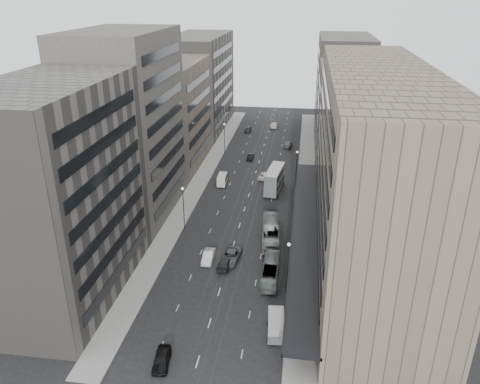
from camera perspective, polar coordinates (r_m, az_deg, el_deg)
The scene contains 30 objects.
ground at distance 74.23m, azimuth -1.71°, elevation -9.39°, with size 220.00×220.00×0.00m, color black.
sidewalk_right at distance 106.74m, azimuth 8.06°, elevation 1.13°, with size 4.00×125.00×0.15m, color gray.
sidewalk_left at distance 109.17m, azimuth -4.63°, elevation 1.81°, with size 4.00×125.00×0.15m, color gray.
department_store at distance 74.60m, azimuth 15.71°, elevation 2.73°, with size 19.20×60.00×30.00m.
building_right_mid at distance 117.32m, azimuth 13.17°, elevation 8.95°, with size 15.00×28.00×24.00m, color #4C4842.
building_right_far at distance 146.13m, azimuth 12.40°, elevation 12.62°, with size 15.00×32.00×28.00m, color #5E5A55.
building_left_a at distance 67.37m, azimuth -21.41°, elevation -0.27°, with size 15.00×28.00×30.00m, color #5E5A55.
building_left_b at distance 89.73m, azimuth -13.53°, elevation 7.81°, with size 15.00×26.00×34.00m, color #4C4842.
building_left_c at distance 115.54m, azimuth -8.58°, elevation 9.33°, with size 15.00×28.00×25.00m, color #736459.
building_left_d at distance 146.43m, azimuth -4.98°, elevation 13.09°, with size 15.00×38.00×28.00m, color #5E5A55.
lamp_right_near at distance 66.41m, azimuth 5.87°, elevation -8.54°, with size 0.44×0.44×8.32m.
lamp_right_far at distance 102.56m, azimuth 6.92°, elevation 3.33°, with size 0.44×0.44×8.32m.
lamp_left_near at distance 83.90m, azimuth -6.92°, elevation -1.40°, with size 0.44×0.44×8.32m.
lamp_left_far at distance 123.27m, azimuth -1.90°, elevation 6.96°, with size 0.44×0.44×8.32m.
bus_near at distance 71.69m, azimuth 3.78°, elevation -9.43°, with size 2.33×9.95×2.77m, color slate.
bus_far at distance 81.61m, azimuth 3.76°, elevation -4.79°, with size 2.82×12.06×3.36m, color gray.
double_decker at distance 100.51m, azimuth 4.23°, elevation 1.56°, with size 3.92×9.85×5.24m.
vw_microbus at distance 61.38m, azimuth 4.40°, elevation -15.85°, with size 2.54×5.00×2.62m.
panel_van at distance 104.02m, azimuth -2.18°, elevation 1.54°, with size 2.08×4.10×2.56m.
sedan_0 at distance 58.49m, azimuth -9.52°, elevation -19.44°, with size 1.81×4.51×1.54m, color black.
sedan_1 at distance 76.11m, azimuth -3.87°, elevation -7.84°, with size 1.65×4.72×1.56m, color silver.
sedan_2 at distance 75.89m, azimuth -1.16°, elevation -7.85°, with size 2.70×5.86×1.63m, color #565658.
sedan_3 at distance 74.51m, azimuth -1.79°, elevation -8.62°, with size 1.95×4.81×1.40m, color black.
sedan_4 at distance 106.42m, azimuth -2.01°, elevation 1.66°, with size 1.66×4.13×1.41m, color #BCAF9B.
sedan_5 at distance 120.40m, azimuth 1.27°, elevation 4.30°, with size 1.46×4.18×1.38m, color black.
sedan_6 at distance 108.15m, azimuth 2.98°, elevation 2.00°, with size 2.30×4.99×1.39m, color silver.
sedan_7 at distance 130.86m, azimuth 5.84°, elevation 5.82°, with size 2.22×5.47×1.59m, color #5B5B5E.
sedan_8 at distance 144.54m, azimuth 1.03°, elevation 7.65°, with size 1.86×4.63×1.58m, color #28282B.
sedan_9 at distance 149.35m, azimuth 4.21°, elevation 8.14°, with size 1.78×5.11×1.68m, color #ACA08E.
pedestrian at distance 62.55m, azimuth 5.84°, elevation -15.55°, with size 0.64×0.42×1.75m, color black.
Camera 1 is at (10.91, -61.35, 40.33)m, focal length 35.00 mm.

